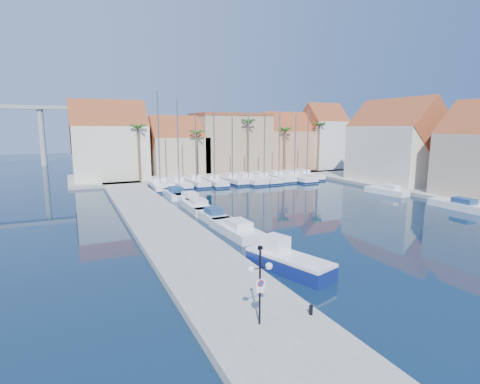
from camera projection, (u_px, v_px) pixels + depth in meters
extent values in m
plane|color=black|center=(327.00, 257.00, 27.27)|extent=(260.00, 260.00, 0.00)
cube|color=gray|center=(162.00, 224.00, 35.60)|extent=(6.00, 77.00, 0.50)
cube|color=gray|center=(217.00, 174.00, 74.30)|extent=(54.00, 16.00, 0.50)
cube|color=gray|center=(442.00, 191.00, 53.82)|extent=(12.00, 60.00, 0.50)
cylinder|color=black|center=(260.00, 286.00, 16.72)|extent=(0.09, 0.09, 3.71)
cylinder|color=black|center=(256.00, 269.00, 16.47)|extent=(0.47, 0.07, 0.05)
cylinder|color=black|center=(265.00, 267.00, 16.69)|extent=(0.47, 0.07, 0.05)
sphere|color=white|center=(251.00, 270.00, 16.37)|extent=(0.33, 0.33, 0.33)
sphere|color=white|center=(269.00, 266.00, 16.80)|extent=(0.33, 0.33, 0.33)
cube|color=black|center=(260.00, 248.00, 16.42)|extent=(0.21, 0.12, 0.15)
cube|color=white|center=(261.00, 284.00, 16.66)|extent=(0.47, 0.05, 0.46)
cylinder|color=red|center=(261.00, 283.00, 16.63)|extent=(0.32, 0.03, 0.32)
cylinder|color=#1933A5|center=(261.00, 283.00, 16.62)|extent=(0.22, 0.02, 0.22)
cube|color=white|center=(260.00, 291.00, 16.72)|extent=(0.37, 0.05, 0.13)
cylinder|color=black|center=(311.00, 310.00, 17.87)|extent=(0.19, 0.19, 0.47)
cube|color=navy|center=(289.00, 265.00, 24.47)|extent=(3.78, 6.46, 0.92)
cube|color=white|center=(289.00, 257.00, 24.38)|extent=(3.78, 6.46, 0.20)
cube|color=white|center=(275.00, 244.00, 25.18)|extent=(1.76, 1.96, 1.12)
cube|color=white|center=(235.00, 230.00, 33.10)|extent=(2.53, 7.09, 0.80)
cube|color=white|center=(239.00, 224.00, 32.37)|extent=(1.67, 2.51, 0.60)
cube|color=white|center=(211.00, 216.00, 38.04)|extent=(2.05, 6.00, 0.80)
cube|color=navy|center=(214.00, 211.00, 37.39)|extent=(1.39, 2.12, 0.60)
cube|color=white|center=(197.00, 207.00, 42.68)|extent=(2.40, 6.95, 0.80)
cube|color=white|center=(198.00, 202.00, 41.93)|extent=(1.61, 2.45, 0.60)
cube|color=white|center=(188.00, 199.00, 46.98)|extent=(2.58, 6.66, 0.80)
cube|color=white|center=(190.00, 195.00, 46.30)|extent=(1.63, 2.39, 0.60)
cube|color=white|center=(175.00, 194.00, 51.07)|extent=(2.69, 7.47, 0.80)
cube|color=navy|center=(176.00, 189.00, 50.28)|extent=(1.77, 2.65, 0.60)
cube|color=white|center=(166.00, 188.00, 55.59)|extent=(2.96, 7.52, 0.80)
cube|color=white|center=(167.00, 184.00, 54.84)|extent=(1.86, 2.70, 0.60)
cube|color=white|center=(458.00, 206.00, 43.23)|extent=(2.11, 6.58, 0.80)
cube|color=navy|center=(464.00, 201.00, 42.52)|extent=(1.48, 2.30, 0.60)
cube|color=white|center=(387.00, 191.00, 52.89)|extent=(2.82, 6.31, 0.80)
cube|color=white|center=(391.00, 187.00, 52.27)|extent=(1.66, 2.31, 0.60)
cube|color=white|center=(160.00, 185.00, 57.94)|extent=(3.41, 10.50, 1.00)
cube|color=#0D1D45|center=(160.00, 187.00, 58.00)|extent=(3.47, 10.56, 0.28)
cube|color=white|center=(159.00, 179.00, 58.76)|extent=(2.10, 3.23, 0.60)
cylinder|color=slate|center=(159.00, 137.00, 56.20)|extent=(0.20, 0.20, 13.75)
cube|color=white|center=(178.00, 184.00, 59.24)|extent=(2.48, 8.39, 1.00)
cube|color=#0D1D45|center=(178.00, 186.00, 59.29)|extent=(2.55, 8.46, 0.28)
cube|color=white|center=(177.00, 178.00, 59.83)|extent=(1.61, 2.55, 0.60)
cylinder|color=slate|center=(178.00, 141.00, 57.71)|extent=(0.20, 0.20, 12.58)
cube|color=white|center=(196.00, 182.00, 60.96)|extent=(2.31, 8.72, 1.00)
cube|color=#0D1D45|center=(196.00, 184.00, 61.01)|extent=(2.37, 8.78, 0.28)
cube|color=white|center=(194.00, 177.00, 61.60)|extent=(1.60, 2.62, 0.60)
cylinder|color=slate|center=(196.00, 147.00, 59.59)|extent=(0.20, 0.20, 10.47)
cube|color=white|center=(214.00, 182.00, 61.43)|extent=(2.60, 8.86, 1.00)
cube|color=#0D1D45|center=(214.00, 184.00, 61.48)|extent=(2.66, 8.93, 0.28)
cube|color=white|center=(212.00, 176.00, 62.09)|extent=(1.69, 2.69, 0.60)
cylinder|color=slate|center=(214.00, 145.00, 60.01)|extent=(0.20, 0.20, 10.90)
cube|color=white|center=(231.00, 180.00, 63.18)|extent=(2.89, 8.55, 1.00)
cube|color=#0D1D45|center=(231.00, 182.00, 63.23)|extent=(2.95, 8.61, 0.28)
cube|color=white|center=(229.00, 175.00, 63.76)|extent=(1.74, 2.64, 0.60)
cylinder|color=slate|center=(232.00, 147.00, 61.87)|extent=(0.20, 0.20, 10.13)
cube|color=white|center=(247.00, 180.00, 63.93)|extent=(3.05, 10.41, 1.00)
cube|color=#0D1D45|center=(247.00, 181.00, 63.99)|extent=(3.11, 10.48, 0.28)
cube|color=white|center=(244.00, 174.00, 64.70)|extent=(1.99, 3.16, 0.60)
cylinder|color=slate|center=(248.00, 145.00, 62.47)|extent=(0.20, 0.20, 10.73)
cube|color=white|center=(263.00, 179.00, 64.84)|extent=(2.72, 9.47, 1.00)
cube|color=#0D1D45|center=(263.00, 181.00, 64.90)|extent=(2.78, 9.53, 0.28)
cube|color=white|center=(260.00, 174.00, 65.53)|extent=(1.79, 2.87, 0.60)
cylinder|color=slate|center=(264.00, 146.00, 63.44)|extent=(0.20, 0.20, 10.50)
cube|color=white|center=(277.00, 177.00, 66.68)|extent=(3.09, 9.70, 1.00)
cube|color=#0D1D45|center=(277.00, 179.00, 66.74)|extent=(3.16, 9.76, 0.28)
cube|color=white|center=(275.00, 172.00, 67.42)|extent=(1.92, 2.97, 0.60)
cylinder|color=slate|center=(279.00, 144.00, 65.21)|extent=(0.20, 0.20, 11.01)
cube|color=white|center=(293.00, 177.00, 67.01)|extent=(3.32, 11.20, 1.00)
cube|color=#0D1D45|center=(293.00, 179.00, 67.07)|extent=(3.38, 11.26, 0.28)
cube|color=white|center=(289.00, 172.00, 67.85)|extent=(2.15, 3.40, 0.60)
cylinder|color=slate|center=(295.00, 145.00, 65.53)|extent=(0.20, 0.20, 10.62)
cube|color=white|center=(305.00, 176.00, 69.13)|extent=(2.38, 9.02, 1.00)
cube|color=#0D1D45|center=(305.00, 177.00, 69.18)|extent=(2.44, 9.08, 0.28)
cube|color=white|center=(303.00, 171.00, 69.80)|extent=(1.65, 2.71, 0.60)
cylinder|color=slate|center=(308.00, 142.00, 67.67)|extent=(0.20, 0.20, 11.39)
cube|color=beige|center=(110.00, 153.00, 64.36)|extent=(12.00, 9.00, 9.00)
cube|color=maroon|center=(109.00, 126.00, 63.59)|extent=(12.30, 9.00, 9.00)
cube|color=tan|center=(178.00, 156.00, 69.47)|extent=(10.00, 8.00, 7.00)
cube|color=maroon|center=(178.00, 137.00, 68.87)|extent=(10.30, 8.00, 8.00)
cube|color=tan|center=(230.00, 144.00, 74.55)|extent=(14.00, 10.00, 11.00)
cube|color=maroon|center=(230.00, 115.00, 73.57)|extent=(14.20, 10.20, 0.50)
cube|color=tan|center=(285.00, 150.00, 78.86)|extent=(10.00, 8.00, 8.00)
cube|color=maroon|center=(285.00, 131.00, 78.17)|extent=(10.30, 8.00, 8.00)
cube|color=silver|center=(322.00, 145.00, 81.49)|extent=(8.00, 8.00, 10.00)
cube|color=maroon|center=(323.00, 122.00, 80.64)|extent=(8.30, 8.00, 8.00)
cube|color=beige|center=(395.00, 154.00, 61.06)|extent=(9.00, 14.00, 9.00)
cube|color=maroon|center=(397.00, 126.00, 60.29)|extent=(9.00, 14.30, 9.00)
cylinder|color=brown|center=(139.00, 154.00, 61.53)|extent=(0.36, 0.36, 9.00)
sphere|color=#295E1A|center=(138.00, 127.00, 60.79)|extent=(2.60, 2.60, 2.60)
cylinder|color=brown|center=(197.00, 155.00, 65.73)|extent=(0.36, 0.36, 8.00)
sphere|color=#295E1A|center=(196.00, 133.00, 65.08)|extent=(2.60, 2.60, 2.60)
cylinder|color=brown|center=(248.00, 148.00, 69.68)|extent=(0.36, 0.36, 10.00)
sphere|color=#295E1A|center=(248.00, 122.00, 68.85)|extent=(2.60, 2.60, 2.60)
cylinder|color=brown|center=(285.00, 151.00, 73.10)|extent=(0.36, 0.36, 8.50)
sphere|color=#295E1A|center=(285.00, 130.00, 72.40)|extent=(2.60, 2.60, 2.60)
cylinder|color=brown|center=(318.00, 147.00, 76.31)|extent=(0.36, 0.36, 9.50)
sphere|color=#295E1A|center=(319.00, 125.00, 75.52)|extent=(2.60, 2.60, 2.60)
cylinder|color=#9E9E99|center=(42.00, 137.00, 90.41)|extent=(1.40, 1.40, 14.00)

